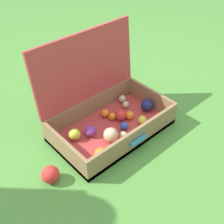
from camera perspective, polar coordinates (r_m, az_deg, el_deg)
ground_plane at (r=1.69m, az=-2.19°, el=-4.30°), size 16.00×16.00×0.00m
open_suitcase at (r=1.65m, az=-1.22°, el=0.24°), size 0.67×0.47×0.54m
stray_ball_on_grass at (r=1.46m, az=-12.03°, el=-11.94°), size 0.09×0.09×0.09m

